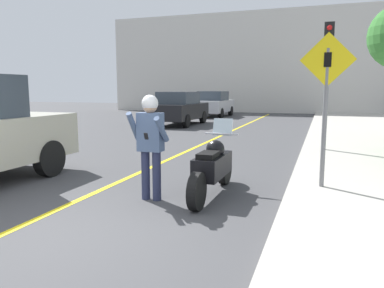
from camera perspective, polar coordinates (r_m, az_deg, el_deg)
The scene contains 9 objects.
ground_plane at distance 5.13m, azimuth -20.59°, elevation -12.88°, with size 80.00×80.00×0.00m, color #424244.
road_center_line at distance 10.48m, azimuth -1.84°, elevation -1.57°, with size 0.12×36.00×0.01m.
building_backdrop at distance 29.86m, azimuth 13.56°, elevation 12.03°, with size 28.00×1.20×7.69m.
motorcycle at distance 6.39m, azimuth 3.18°, elevation -3.54°, with size 0.62×2.27×1.28m.
person_biker at distance 6.07m, azimuth -6.37°, elevation 1.16°, with size 0.59×0.47×1.72m.
crossing_sign at distance 6.79m, azimuth 19.73°, elevation 6.96°, with size 0.91×0.08×2.63m.
traffic_light at distance 11.13m, azimuth 19.99°, elevation 11.68°, with size 0.26×0.30×3.48m.
parked_car_black at distance 19.12m, azimuth -1.92°, elevation 5.49°, with size 1.88×4.20×1.68m.
parked_car_silver at distance 25.01m, azimuth 3.34°, elevation 6.16°, with size 1.88×4.20×1.68m.
Camera 1 is at (3.13, -3.63, 1.81)m, focal length 35.00 mm.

